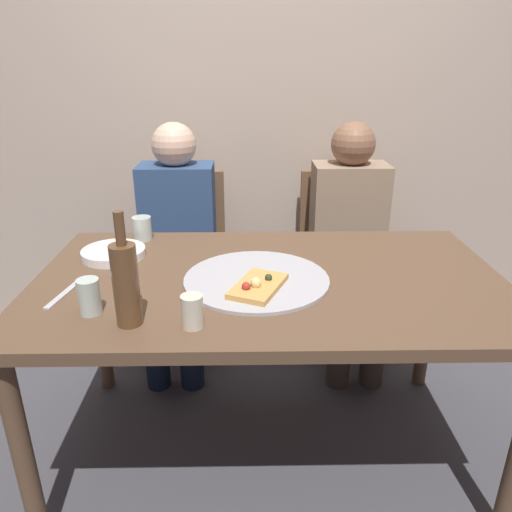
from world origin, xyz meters
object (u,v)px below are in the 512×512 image
(chair_right, at_px, (343,248))
(guest_in_beanie, at_px, (350,235))
(wine_glass, at_px, (142,228))
(pizza_slice_last, at_px, (258,286))
(pizza_tray, at_px, (257,279))
(dining_table, at_px, (269,296))
(plate_stack, at_px, (114,253))
(wine_bottle, at_px, (126,283))
(chair_left, at_px, (182,249))
(table_knife, at_px, (65,293))
(tumbler_far, at_px, (89,296))
(guest_in_sweater, at_px, (177,236))
(tumbler_near, at_px, (192,311))

(chair_right, relative_size, guest_in_beanie, 0.77)
(chair_right, bearing_deg, wine_glass, 27.49)
(pizza_slice_last, bearing_deg, pizza_tray, 91.68)
(wine_glass, height_order, chair_right, chair_right)
(dining_table, bearing_deg, plate_stack, 162.14)
(wine_bottle, relative_size, chair_left, 0.37)
(wine_bottle, xyz_separation_m, wine_glass, (-0.10, 0.68, -0.08))
(wine_bottle, height_order, table_knife, wine_bottle)
(wine_bottle, relative_size, wine_glass, 3.40)
(dining_table, bearing_deg, wine_glass, 143.52)
(pizza_tray, xyz_separation_m, guest_in_beanie, (0.47, 0.75, -0.11))
(tumbler_far, bearing_deg, pizza_slice_last, 14.43)
(wine_bottle, distance_m, guest_in_sweater, 1.05)
(table_knife, height_order, guest_in_beanie, guest_in_beanie)
(pizza_slice_last, bearing_deg, wine_bottle, -152.55)
(tumbler_far, xyz_separation_m, guest_in_sweater, (0.11, 0.96, -0.16))
(guest_in_sweater, bearing_deg, table_knife, 74.17)
(guest_in_sweater, height_order, guest_in_beanie, same)
(pizza_slice_last, height_order, chair_left, chair_left)
(pizza_tray, height_order, chair_right, chair_right)
(chair_right, height_order, guest_in_beanie, guest_in_beanie)
(pizza_slice_last, distance_m, chair_right, 1.12)
(dining_table, bearing_deg, pizza_slice_last, -109.38)
(tumbler_far, height_order, guest_in_beanie, guest_in_beanie)
(plate_stack, xyz_separation_m, chair_left, (0.16, 0.67, -0.25))
(wine_glass, relative_size, plate_stack, 0.41)
(tumbler_far, distance_m, wine_glass, 0.62)
(dining_table, height_order, tumbler_near, tumbler_near)
(table_knife, xyz_separation_m, guest_in_sweater, (0.24, 0.83, -0.11))
(plate_stack, xyz_separation_m, guest_in_sweater, (0.16, 0.52, -0.12))
(pizza_tray, bearing_deg, table_knife, -172.16)
(pizza_slice_last, height_order, plate_stack, pizza_slice_last)
(wine_bottle, relative_size, tumbler_far, 3.07)
(pizza_tray, xyz_separation_m, chair_left, (-0.37, 0.90, -0.24))
(wine_bottle, height_order, plate_stack, wine_bottle)
(plate_stack, bearing_deg, wine_glass, 68.87)
(plate_stack, height_order, chair_right, chair_right)
(wine_bottle, height_order, wine_glass, wine_bottle)
(guest_in_sweater, bearing_deg, pizza_slice_last, 114.39)
(dining_table, distance_m, tumbler_far, 0.60)
(wine_bottle, bearing_deg, pizza_slice_last, 27.45)
(tumbler_far, relative_size, guest_in_beanie, 0.09)
(wine_bottle, xyz_separation_m, tumbler_far, (-0.13, 0.06, -0.07))
(tumbler_far, height_order, chair_right, chair_right)
(pizza_slice_last, bearing_deg, dining_table, 70.62)
(pizza_tray, distance_m, chair_right, 1.04)
(wine_bottle, xyz_separation_m, guest_in_sweater, (-0.01, 1.02, -0.23))
(pizza_slice_last, bearing_deg, chair_right, 64.38)
(pizza_tray, relative_size, pizza_slice_last, 1.92)
(guest_in_beanie, bearing_deg, chair_right, -90.00)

